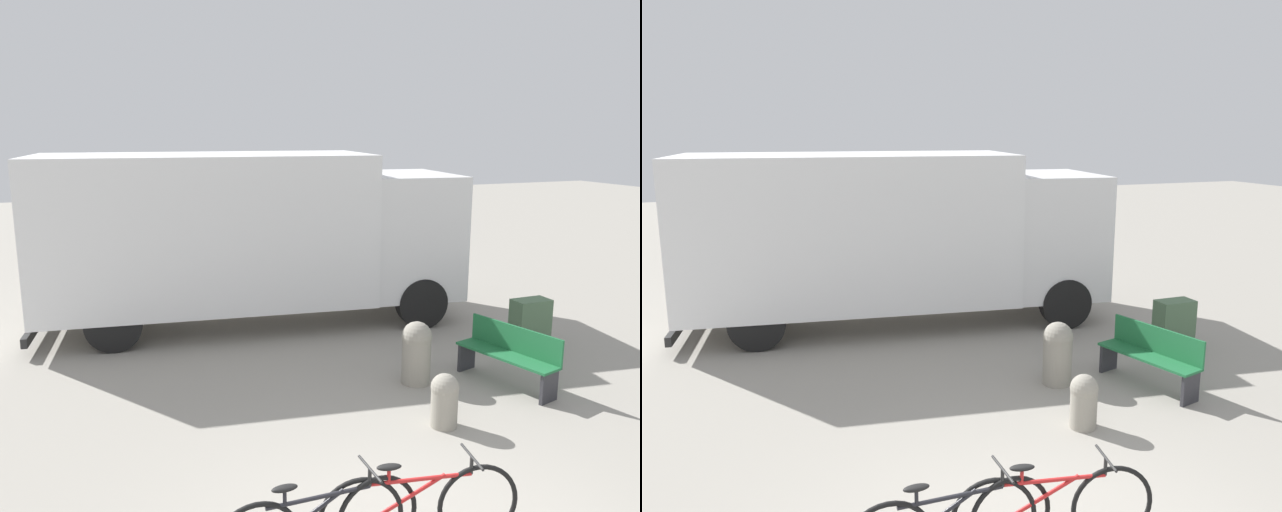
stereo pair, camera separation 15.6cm
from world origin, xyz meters
TOP-DOWN VIEW (x-y plane):
  - delivery_truck at (0.47, 7.17)m, footprint 7.92×3.36m
  - park_bench at (3.20, 2.99)m, footprint 0.78×1.58m
  - bicycle_middle at (0.19, 0.29)m, footprint 1.80×0.48m
  - bollard_near_bench at (1.64, 2.20)m, footprint 0.35×0.35m
  - bollard_far_bench at (1.98, 3.50)m, footprint 0.44×0.44m
  - utility_box at (4.63, 4.28)m, footprint 0.64×0.35m

SIDE VIEW (x-z plane):
  - bollard_near_bench at x=1.64m, z-range 0.02..0.70m
  - utility_box at x=4.63m, z-range 0.00..0.77m
  - bicycle_middle at x=0.19m, z-range -0.03..0.82m
  - park_bench at x=3.20m, z-range 0.04..0.89m
  - bollard_far_bench at x=1.98m, z-range 0.03..0.95m
  - delivery_truck at x=0.47m, z-range 0.17..3.32m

